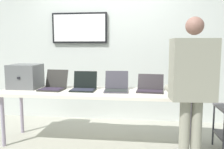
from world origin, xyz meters
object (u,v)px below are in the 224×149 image
object	(u,v)px
laptop_station_1	(84,86)
person	(192,81)
equipment_box	(26,76)
laptop_station_0	(54,85)
workbench	(99,95)
laptop_station_3	(150,88)
laptop_station_2	(116,86)
laptop_station_4	(182,88)

from	to	relation	value
laptop_station_1	person	bearing A→B (deg)	-27.01
equipment_box	laptop_station_1	bearing A→B (deg)	-4.97
laptop_station_0	person	size ratio (longest dim) A/B	0.23
workbench	laptop_station_0	distance (m)	0.67
laptop_station_0	laptop_station_3	size ratio (longest dim) A/B	1.00
equipment_box	laptop_station_1	distance (m)	0.90
laptop_station_0	laptop_station_2	xyz separation A→B (m)	(0.89, -0.00, -0.00)
workbench	laptop_station_0	world-z (taller)	laptop_station_0
equipment_box	laptop_station_4	world-z (taller)	equipment_box
laptop_station_3	person	bearing A→B (deg)	-60.28
laptop_station_3	laptop_station_1	bearing A→B (deg)	-178.42
laptop_station_4	equipment_box	bearing A→B (deg)	178.31
person	laptop_station_2	bearing A→B (deg)	141.73
laptop_station_0	laptop_station_2	bearing A→B (deg)	-0.08
laptop_station_2	laptop_station_4	xyz separation A→B (m)	(0.88, 0.00, 0.00)
laptop_station_3	laptop_station_4	size ratio (longest dim) A/B	0.98
equipment_box	person	size ratio (longest dim) A/B	0.25
person	laptop_station_0	bearing A→B (deg)	158.88
laptop_station_3	workbench	bearing A→B (deg)	-174.20
laptop_station_4	workbench	bearing A→B (deg)	-177.08
laptop_station_4	laptop_station_0	bearing A→B (deg)	-179.88
laptop_station_0	person	world-z (taller)	person
equipment_box	laptop_station_0	size ratio (longest dim) A/B	1.08
laptop_station_1	laptop_station_2	bearing A→B (deg)	0.87
workbench	equipment_box	size ratio (longest dim) A/B	6.66
laptop_station_1	laptop_station_4	distance (m)	1.33
laptop_station_4	person	xyz separation A→B (m)	(-0.03, -0.68, 0.19)
laptop_station_1	laptop_station_4	bearing A→B (deg)	0.50
equipment_box	laptop_station_1	xyz separation A→B (m)	(0.89, -0.08, -0.11)
equipment_box	laptop_station_4	bearing A→B (deg)	-1.69
laptop_station_0	laptop_station_3	world-z (taller)	laptop_station_0
laptop_station_1	workbench	bearing A→B (deg)	-11.41
laptop_station_3	laptop_station_4	world-z (taller)	laptop_station_4
laptop_station_0	laptop_station_3	bearing A→B (deg)	0.73
laptop_station_0	laptop_station_3	xyz separation A→B (m)	(1.35, 0.02, -0.01)
equipment_box	laptop_station_0	world-z (taller)	equipment_box
laptop_station_0	laptop_station_1	bearing A→B (deg)	-1.05
laptop_station_3	person	xyz separation A→B (m)	(0.39, -0.69, 0.20)
laptop_station_2	laptop_station_1	bearing A→B (deg)	-179.13
laptop_station_0	laptop_station_1	world-z (taller)	laptop_station_0
equipment_box	laptop_station_3	xyz separation A→B (m)	(1.80, -0.05, -0.12)
laptop_station_1	laptop_station_0	bearing A→B (deg)	178.95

